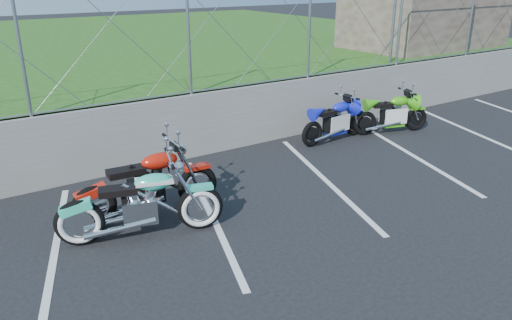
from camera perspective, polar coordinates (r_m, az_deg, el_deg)
ground at (r=7.26m, az=-1.33°, el=-8.86°), size 90.00×90.00×0.00m
retaining_wall at (r=9.90m, az=-12.39°, el=2.96°), size 30.00×0.22×1.30m
grass_field at (r=19.36m, az=-23.87°, el=10.21°), size 30.00×20.00×1.30m
stone_building at (r=17.67m, az=18.69°, el=15.13°), size 5.00×3.00×1.80m
chain_link_fence at (r=9.55m, az=-13.16°, el=12.44°), size 28.00×0.03×2.00m
sign_pole at (r=14.07m, az=15.61°, el=16.76°), size 0.08×0.08×3.00m
parking_lines at (r=8.60m, az=1.80°, el=-3.91°), size 18.29×4.31×0.01m
cruiser_turquoise at (r=7.26m, az=-12.78°, el=-5.21°), size 2.29×0.90×1.18m
naked_orange at (r=7.85m, az=-12.07°, el=-2.94°), size 2.33×0.79×1.16m
sportbike_green at (r=12.22m, az=15.33°, el=4.96°), size 1.86×0.78×0.99m
sportbike_blue at (r=11.36m, az=9.05°, el=4.28°), size 1.91×0.68×0.99m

